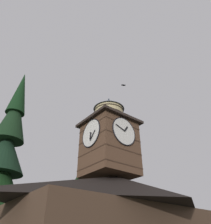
# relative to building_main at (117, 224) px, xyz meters

# --- Properties ---
(building_main) EXTENTS (16.46, 9.43, 7.39)m
(building_main) POSITION_rel_building_main_xyz_m (0.00, 0.00, 0.00)
(building_main) COLOR #4A3526
(building_main) RESTS_ON ground_plane
(clock_tower) EXTENTS (4.82, 4.82, 8.31)m
(clock_tower) POSITION_rel_building_main_xyz_m (0.29, -0.53, 7.19)
(clock_tower) COLOR brown
(clock_tower) RESTS_ON building_main
(pine_tree_behind) EXTENTS (5.13, 5.13, 12.22)m
(pine_tree_behind) POSITION_rel_building_main_xyz_m (-0.65, -5.75, 1.63)
(pine_tree_behind) COLOR #473323
(pine_tree_behind) RESTS_ON ground_plane
(moon) EXTENTS (2.24, 2.24, 2.24)m
(moon) POSITION_rel_building_main_xyz_m (-14.55, -32.77, 9.60)
(moon) COLOR silver
(flying_bird_high) EXTENTS (0.50, 0.39, 0.14)m
(flying_bird_high) POSITION_rel_building_main_xyz_m (-1.51, -0.03, 14.30)
(flying_bird_high) COLOR black
(flying_bird_low) EXTENTS (0.56, 0.40, 0.14)m
(flying_bird_low) POSITION_rel_building_main_xyz_m (-4.52, -4.43, 11.74)
(flying_bird_low) COLOR black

